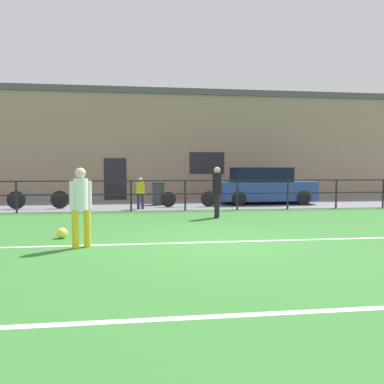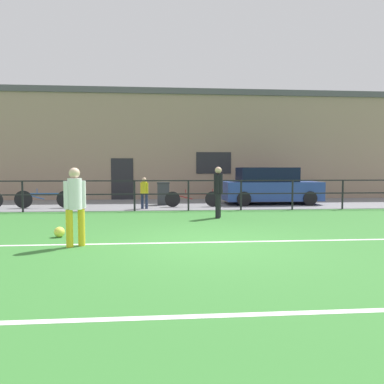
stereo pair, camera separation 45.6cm
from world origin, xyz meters
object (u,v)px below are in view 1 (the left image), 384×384
Objects in this scene: player_striker at (81,202)px; soccer_ball_match at (62,233)px; trash_bin_0 at (158,193)px; player_goalkeeper at (217,189)px; spectator_child at (140,191)px; bicycle_parked_1 at (188,199)px; bicycle_parked_2 at (38,199)px; parked_car_red at (264,186)px.

player_striker is 6.63× the size of soccer_ball_match.
player_goalkeeper is at bearing -67.56° from trash_bin_0.
spectator_child is at bearing 59.72° from player_goalkeeper.
player_striker is 0.70× the size of bicycle_parked_1.
player_striker is at bearing -68.11° from bicycle_parked_2.
soccer_ball_match is 0.25× the size of trash_bin_0.
soccer_ball_match is at bearing -108.60° from trash_bin_0.
soccer_ball_match is 0.11× the size of bicycle_parked_1.
parked_car_red is at bearing 6.03° from bicycle_parked_2.
spectator_child is at bearing -8.18° from bicycle_parked_2.
bicycle_parked_2 is (-2.29, 6.18, 0.26)m from soccer_ball_match.
player_striker is at bearing 155.46° from player_goalkeeper.
player_goalkeeper is at bearing -26.91° from bicycle_parked_2.
bicycle_parked_1 is 0.98× the size of bicycle_parked_2.
player_goalkeeper is 1.03× the size of player_striker.
trash_bin_0 is at bearing 11.39° from bicycle_parked_2.
player_striker is (-3.52, -3.96, -0.02)m from player_goalkeeper.
bicycle_parked_1 is at bearing -141.22° from spectator_child.
bicycle_parked_2 is (-2.90, 7.22, -0.52)m from player_striker.
spectator_child is at bearing -163.59° from bicycle_parked_1.
player_striker reaches higher than soccer_ball_match.
bicycle_parked_1 is (2.97, 7.22, -0.55)m from player_striker.
spectator_child is at bearing -164.04° from parked_car_red.
bicycle_parked_1 is 5.87m from bicycle_parked_2.
soccer_ball_match is at bearing -120.12° from bicycle_parked_1.
bicycle_parked_2 is (-5.87, 0.00, 0.03)m from bicycle_parked_1.
parked_car_red reaches higher than bicycle_parked_2.
player_goalkeeper is at bearing 35.24° from soccer_ball_match.
spectator_child reaches higher than bicycle_parked_1.
player_striker is at bearing 103.41° from spectator_child.
player_goalkeeper is 0.70× the size of bicycle_parked_2.
spectator_child is 0.53× the size of bicycle_parked_1.
parked_car_red is 3.69m from bicycle_parked_1.
parked_car_red is at bearing 0.59° from trash_bin_0.
soccer_ball_match is at bearing -134.76° from parked_car_red.
trash_bin_0 is at bearing 51.19° from player_striker.
player_striker is at bearing -112.40° from bicycle_parked_1.
player_striker reaches higher than spectator_child.
bicycle_parked_1 is (1.93, 0.57, -0.36)m from spectator_child.
spectator_child is 1.69m from trash_bin_0.
spectator_child is (-2.47, 2.69, -0.22)m from player_goalkeeper.
soccer_ball_match is (-0.61, 1.04, -0.78)m from player_striker.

